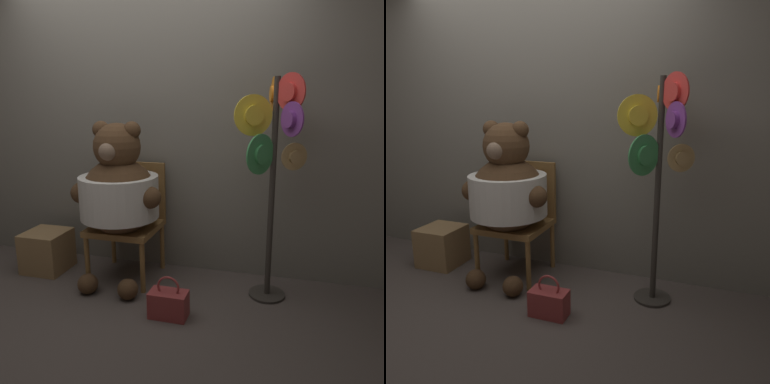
# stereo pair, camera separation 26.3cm
# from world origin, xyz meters

# --- Properties ---
(ground_plane) EXTENTS (14.00, 14.00, 0.00)m
(ground_plane) POSITION_xyz_m (0.00, 0.00, 0.00)
(ground_plane) COLOR #4C423D
(wall_back) EXTENTS (8.00, 0.10, 2.66)m
(wall_back) POSITION_xyz_m (0.00, 0.74, 1.33)
(wall_back) COLOR slate
(wall_back) RESTS_ON ground_plane
(chair) EXTENTS (0.54, 0.53, 0.97)m
(chair) POSITION_xyz_m (-0.10, 0.46, 0.52)
(chair) COLOR olive
(chair) RESTS_ON ground_plane
(teddy_bear) EXTENTS (0.76, 0.68, 1.34)m
(teddy_bear) POSITION_xyz_m (-0.10, 0.29, 0.78)
(teddy_bear) COLOR #4C331E
(teddy_bear) RESTS_ON ground_plane
(hat_display_rack) EXTENTS (0.51, 0.50, 1.67)m
(hat_display_rack) POSITION_xyz_m (1.10, 0.31, 1.09)
(hat_display_rack) COLOR #332D28
(hat_display_rack) RESTS_ON ground_plane
(handbag_on_ground) EXTENTS (0.27, 0.15, 0.31)m
(handbag_on_ground) POSITION_xyz_m (0.45, -0.14, 0.10)
(handbag_on_ground) COLOR maroon
(handbag_on_ground) RESTS_ON ground_plane
(wooden_crate) EXTENTS (0.36, 0.36, 0.36)m
(wooden_crate) POSITION_xyz_m (-0.85, 0.32, 0.18)
(wooden_crate) COLOR #937047
(wooden_crate) RESTS_ON ground_plane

